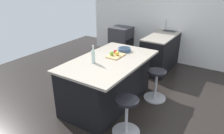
% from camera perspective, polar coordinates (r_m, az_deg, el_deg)
% --- Properties ---
extents(ground_plane, '(7.75, 7.75, 0.00)m').
position_cam_1_polar(ground_plane, '(3.89, 1.01, -11.72)').
color(ground_plane, black).
extents(interior_partition_left, '(0.15, 5.18, 2.63)m').
position_cam_1_polar(interior_partition_left, '(6.01, 16.70, 13.61)').
color(interior_partition_left, silver).
rests_on(interior_partition_left, ground_plane).
extents(sink_cabinet, '(2.14, 0.60, 1.19)m').
position_cam_1_polar(sink_cabinet, '(5.88, 14.65, 5.05)').
color(sink_cabinet, black).
rests_on(sink_cabinet, ground_plane).
extents(oven_range, '(0.60, 0.61, 0.88)m').
position_cam_1_polar(oven_range, '(6.43, 2.55, 7.15)').
color(oven_range, '#38383D').
rests_on(oven_range, ground_plane).
extents(kitchen_island, '(1.89, 1.13, 0.89)m').
position_cam_1_polar(kitchen_island, '(3.90, -1.20, -3.85)').
color(kitchen_island, black).
rests_on(kitchen_island, ground_plane).
extents(stool_by_window, '(0.44, 0.44, 0.61)m').
position_cam_1_polar(stool_by_window, '(4.16, 12.04, -5.12)').
color(stool_by_window, '#B7B7BC').
rests_on(stool_by_window, ground_plane).
extents(stool_middle, '(0.44, 0.44, 0.61)m').
position_cam_1_polar(stool_middle, '(3.23, 4.02, -13.78)').
color(stool_middle, '#B7B7BC').
rests_on(stool_middle, ground_plane).
extents(cutting_board, '(0.36, 0.24, 0.02)m').
position_cam_1_polar(cutting_board, '(3.85, 1.07, 3.15)').
color(cutting_board, tan).
rests_on(cutting_board, kitchen_island).
extents(apple_red, '(0.07, 0.07, 0.07)m').
position_cam_1_polar(apple_red, '(3.93, 0.97, 4.29)').
color(apple_red, red).
rests_on(apple_red, cutting_board).
extents(apple_yellow, '(0.08, 0.08, 0.08)m').
position_cam_1_polar(apple_yellow, '(3.83, 1.45, 3.82)').
color(apple_yellow, gold).
rests_on(apple_yellow, cutting_board).
extents(apple_green, '(0.08, 0.08, 0.08)m').
position_cam_1_polar(apple_green, '(3.83, -0.08, 3.80)').
color(apple_green, '#609E2D').
rests_on(apple_green, cutting_board).
extents(water_bottle, '(0.06, 0.06, 0.31)m').
position_cam_1_polar(water_bottle, '(3.53, -5.20, 3.06)').
color(water_bottle, silver).
rests_on(water_bottle, kitchen_island).
extents(fruit_bowl, '(0.25, 0.25, 0.07)m').
position_cam_1_polar(fruit_bowl, '(4.12, 3.48, 4.92)').
color(fruit_bowl, '#334C6B').
rests_on(fruit_bowl, kitchen_island).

